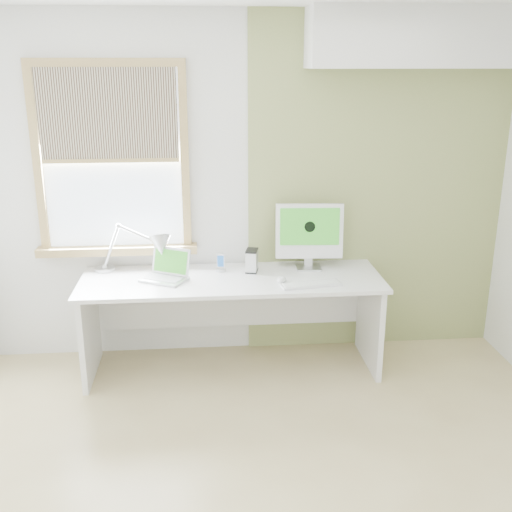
{
  "coord_description": "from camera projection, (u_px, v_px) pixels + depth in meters",
  "views": [
    {
      "loc": [
        -0.33,
        -2.78,
        2.23
      ],
      "look_at": [
        0.0,
        1.05,
        1.0
      ],
      "focal_mm": 42.55,
      "sensor_mm": 36.0,
      "label": 1
    }
  ],
  "objects": [
    {
      "name": "room",
      "position": [
        274.0,
        263.0,
        2.95
      ],
      "size": [
        4.04,
        3.54,
        2.64
      ],
      "color": "tan",
      "rests_on": "ground"
    },
    {
      "name": "external_drive",
      "position": [
        252.0,
        261.0,
        4.54
      ],
      "size": [
        0.11,
        0.15,
        0.17
      ],
      "color": "#BABCBF",
      "rests_on": "desk"
    },
    {
      "name": "phone_dock",
      "position": [
        221.0,
        266.0,
        4.56
      ],
      "size": [
        0.08,
        0.08,
        0.14
      ],
      "color": "#BABCBF",
      "rests_on": "desk"
    },
    {
      "name": "soffit",
      "position": [
        422.0,
        37.0,
        4.2
      ],
      "size": [
        1.6,
        0.4,
        0.42
      ],
      "primitive_type": "cube",
      "color": "white",
      "rests_on": "room"
    },
    {
      "name": "accent_wall",
      "position": [
        377.0,
        189.0,
        4.68
      ],
      "size": [
        2.0,
        0.02,
        2.6
      ],
      "primitive_type": "cube",
      "color": "#999D5E",
      "rests_on": "room"
    },
    {
      "name": "desk_lamp",
      "position": [
        150.0,
        248.0,
        4.46
      ],
      "size": [
        0.63,
        0.33,
        0.37
      ],
      "color": "#BABCBF",
      "rests_on": "desk"
    },
    {
      "name": "laptop",
      "position": [
        167.0,
        272.0,
        4.39
      ],
      "size": [
        0.39,
        0.36,
        0.22
      ],
      "color": "#BABCBF",
      "rests_on": "desk"
    },
    {
      "name": "keyboard",
      "position": [
        311.0,
        284.0,
        4.27
      ],
      "size": [
        0.44,
        0.19,
        0.02
      ],
      "color": "white",
      "rests_on": "desk"
    },
    {
      "name": "desk",
      "position": [
        232.0,
        300.0,
        4.54
      ],
      "size": [
        2.2,
        0.7,
        0.73
      ],
      "color": "white",
      "rests_on": "room"
    },
    {
      "name": "imac",
      "position": [
        309.0,
        232.0,
        4.56
      ],
      "size": [
        0.51,
        0.18,
        0.5
      ],
      "color": "#BABCBF",
      "rests_on": "desk"
    },
    {
      "name": "window",
      "position": [
        112.0,
        161.0,
        4.42
      ],
      "size": [
        1.2,
        0.14,
        1.42
      ],
      "color": "olive",
      "rests_on": "room"
    },
    {
      "name": "mouse",
      "position": [
        282.0,
        280.0,
        4.34
      ],
      "size": [
        0.09,
        0.12,
        0.03
      ],
      "primitive_type": "ellipsoid",
      "rotation": [
        0.0,
        0.0,
        -0.3
      ],
      "color": "white",
      "rests_on": "desk"
    }
  ]
}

